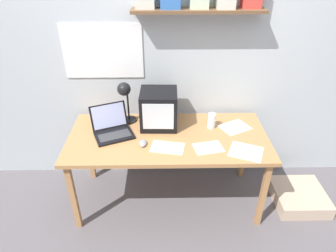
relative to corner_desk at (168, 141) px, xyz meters
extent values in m
plane|color=#605A5F|center=(0.00, 0.00, -0.67)|extent=(12.00, 12.00, 0.00)
cube|color=#B6BEC3|center=(0.00, 0.47, 0.63)|extent=(5.60, 0.06, 2.60)
cube|color=white|center=(-0.56, 0.43, 0.66)|extent=(0.70, 0.01, 0.48)
cube|color=brown|center=(0.25, 0.35, 1.01)|extent=(1.07, 0.18, 0.02)
cube|color=#B77F4B|center=(0.00, 0.00, 0.04)|extent=(1.70, 0.78, 0.03)
cube|color=#B77F4B|center=(-0.79, -0.33, -0.33)|extent=(0.04, 0.05, 0.69)
cube|color=#B77F4B|center=(0.79, -0.33, -0.33)|extent=(0.04, 0.05, 0.69)
cube|color=#B77F4B|center=(-0.79, 0.33, -0.33)|extent=(0.04, 0.05, 0.69)
cube|color=#B77F4B|center=(0.79, 0.33, -0.33)|extent=(0.04, 0.05, 0.69)
cube|color=black|center=(-0.08, 0.18, 0.22)|extent=(0.33, 0.31, 0.33)
cube|color=silver|center=(-0.08, 0.03, 0.23)|extent=(0.26, 0.01, 0.24)
cube|color=black|center=(-0.46, 0.00, 0.07)|extent=(0.37, 0.32, 0.02)
cube|color=#38383A|center=(-0.45, -0.01, 0.08)|extent=(0.29, 0.21, 0.00)
cube|color=black|center=(-0.52, 0.14, 0.18)|extent=(0.32, 0.19, 0.21)
cube|color=#B4BBE9|center=(-0.52, 0.14, 0.18)|extent=(0.29, 0.18, 0.19)
cylinder|color=black|center=(-0.36, 0.26, 0.06)|extent=(0.14, 0.14, 0.01)
cylinder|color=black|center=(-0.36, 0.26, 0.24)|extent=(0.02, 0.02, 0.34)
sphere|color=black|center=(-0.37, 0.20, 0.41)|extent=(0.12, 0.12, 0.12)
cylinder|color=white|center=(0.39, 0.13, 0.13)|extent=(0.07, 0.07, 0.14)
cylinder|color=orange|center=(0.39, 0.13, 0.11)|extent=(0.06, 0.06, 0.10)
ellipsoid|color=gray|center=(-0.21, -0.12, 0.07)|extent=(0.06, 0.11, 0.03)
cube|color=white|center=(0.60, 0.13, 0.06)|extent=(0.31, 0.28, 0.00)
cube|color=white|center=(0.32, -0.18, 0.06)|extent=(0.26, 0.20, 0.00)
cube|color=white|center=(-0.01, -0.17, 0.06)|extent=(0.29, 0.21, 0.00)
cube|color=white|center=(0.62, -0.24, 0.06)|extent=(0.31, 0.29, 0.00)
cube|color=#C6AB90|center=(1.25, -0.07, -0.61)|extent=(0.47, 0.47, 0.13)
camera|label=1|loc=(-0.03, -2.13, 1.48)|focal=32.00mm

